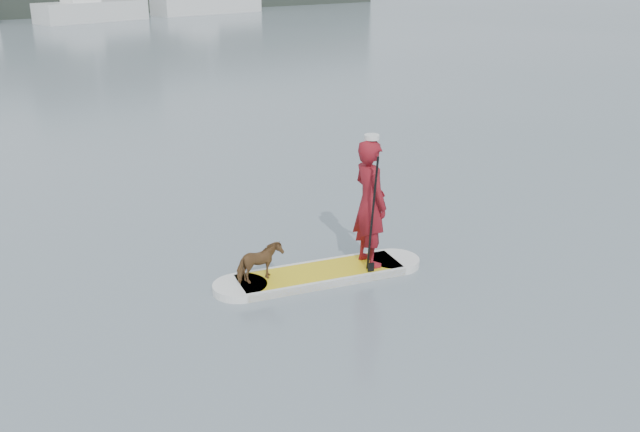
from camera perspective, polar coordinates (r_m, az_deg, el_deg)
ground at (r=8.70m, az=-15.30°, el=-12.57°), size 140.00×140.00×0.00m
paddleboard at (r=10.79m, az=0.00°, el=-4.69°), size 3.22×1.41×0.12m
paddler at (r=10.70m, az=4.03°, el=1.05°), size 0.57×0.78×1.96m
white_cap at (r=10.41m, az=4.17°, el=6.32°), size 0.22×0.22×0.07m
dog at (r=10.36m, az=-4.86°, el=-3.75°), size 0.68×0.32×0.57m
paddle at (r=10.50m, az=4.18°, el=-1.09°), size 0.11×0.30×2.00m
sailboat_e at (r=55.12m, az=-17.86°, el=15.44°), size 8.14×4.04×11.30m
sailboat_f at (r=60.48m, az=-9.08°, el=16.57°), size 9.14×3.54×13.36m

